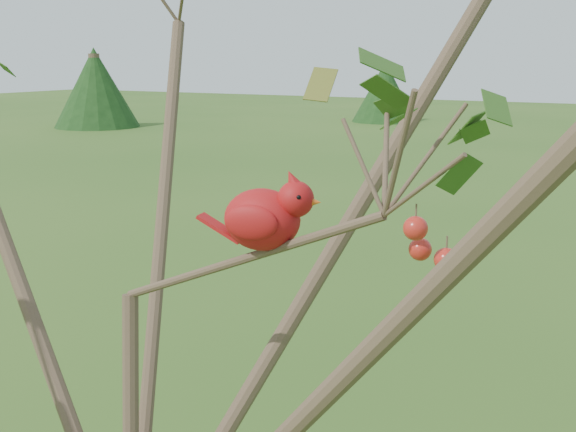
# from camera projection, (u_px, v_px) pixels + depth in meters

# --- Properties ---
(crabapple_tree) EXTENTS (2.35, 2.05, 2.95)m
(crabapple_tree) POSITION_uv_depth(u_px,v_px,m) (113.00, 234.00, 1.39)
(crabapple_tree) COLOR #483726
(crabapple_tree) RESTS_ON ground
(cardinal) EXTENTS (0.24, 0.14, 0.17)m
(cardinal) POSITION_uv_depth(u_px,v_px,m) (266.00, 217.00, 1.33)
(cardinal) COLOR #B3180F
(cardinal) RESTS_ON ground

